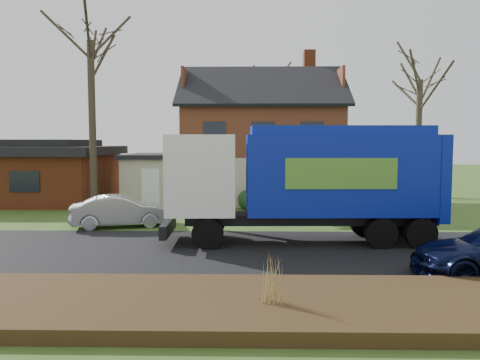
{
  "coord_description": "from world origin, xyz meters",
  "views": [
    {
      "loc": [
        1.27,
        -14.87,
        3.57
      ],
      "look_at": [
        0.92,
        2.5,
        2.15
      ],
      "focal_mm": 35.0,
      "sensor_mm": 36.0,
      "label": 1
    }
  ],
  "objects": [
    {
      "name": "main_house",
      "position": [
        1.49,
        13.91,
        4.03
      ],
      "size": [
        12.95,
        8.95,
        9.26
      ],
      "color": "#C3B39D",
      "rests_on": "ground"
    },
    {
      "name": "mulch_verge",
      "position": [
        0.0,
        -5.3,
        0.15
      ],
      "size": [
        80.0,
        3.5,
        0.3
      ],
      "primitive_type": "cube",
      "color": "black",
      "rests_on": "ground"
    },
    {
      "name": "tree_front_west",
      "position": [
        -6.78,
        9.01,
        9.94
      ],
      "size": [
        4.06,
        4.06,
        12.07
      ],
      "color": "#3C3124",
      "rests_on": "ground"
    },
    {
      "name": "tree_front_east",
      "position": [
        9.7,
        8.72,
        7.71
      ],
      "size": [
        3.41,
        3.41,
        9.48
      ],
      "color": "#433A28",
      "rests_on": "ground"
    },
    {
      "name": "ranch_house",
      "position": [
        -12.0,
        13.0,
        1.81
      ],
      "size": [
        9.8,
        8.2,
        3.7
      ],
      "color": "#954120",
      "rests_on": "ground"
    },
    {
      "name": "road",
      "position": [
        0.0,
        0.0,
        0.01
      ],
      "size": [
        80.0,
        7.0,
        0.02
      ],
      "primitive_type": "cube",
      "color": "black",
      "rests_on": "ground"
    },
    {
      "name": "ground",
      "position": [
        0.0,
        0.0,
        0.0
      ],
      "size": [
        120.0,
        120.0,
        0.0
      ],
      "primitive_type": "plane",
      "color": "#34511B",
      "rests_on": "ground"
    },
    {
      "name": "tree_back",
      "position": [
        3.34,
        22.95,
        9.53
      ],
      "size": [
        3.61,
        3.61,
        11.43
      ],
      "color": "#443A29",
      "rests_on": "ground"
    },
    {
      "name": "garbage_truck",
      "position": [
        3.35,
        1.61,
        2.37
      ],
      "size": [
        9.67,
        2.84,
        4.11
      ],
      "rotation": [
        0.0,
        0.0,
        0.03
      ],
      "color": "black",
      "rests_on": "ground"
    },
    {
      "name": "grass_clump_mid",
      "position": [
        1.76,
        -5.57,
        0.79
      ],
      "size": [
        0.35,
        0.29,
        0.98
      ],
      "color": "#A48348",
      "rests_on": "mulch_verge"
    },
    {
      "name": "silver_sedan",
      "position": [
        -4.14,
        4.46,
        0.67
      ],
      "size": [
        4.3,
        2.52,
        1.34
      ],
      "primitive_type": "imported",
      "rotation": [
        0.0,
        0.0,
        1.86
      ],
      "color": "#A6A9AD",
      "rests_on": "ground"
    }
  ]
}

